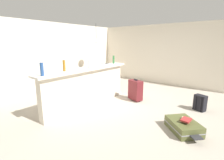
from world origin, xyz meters
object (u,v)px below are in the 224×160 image
Objects in this scene: bottle_green at (114,60)px; pendant_lamp at (96,40)px; bottle_amber at (64,66)px; bottle_white at (89,64)px; dining_chair_near_partition at (107,74)px; bottle_blue at (42,69)px; dining_table at (97,69)px; bottle_clear at (104,62)px; suitcase_upright_maroon at (135,90)px; backpack_black at (200,103)px; book_stack at (186,120)px; suitcase_flat_olive at (183,126)px.

bottle_green is 1.84m from pendant_lamp.
bottle_white is at bearing -10.59° from bottle_amber.
bottle_green is 1.38m from dining_chair_near_partition.
pendant_lamp reaches higher than bottle_blue.
dining_table is at bearing 25.40° from bottle_blue.
bottle_white is 0.24× the size of dining_chair_near_partition.
dining_chair_near_partition is at bearing 37.38° from bottle_clear.
suitcase_upright_maroon is 1.60× the size of backpack_black.
bottle_amber reaches higher than dining_table.
pendant_lamp is (0.05, 0.61, 1.32)m from dining_chair_near_partition.
backpack_black is 1.37× the size of book_stack.
bottle_white is at bearing -151.93° from dining_chair_near_partition.
backpack_black is at bearing -0.02° from book_stack.
bottle_amber is 1.89m from bottle_green.
dining_table is (1.35, 1.56, -0.53)m from bottle_clear.
suitcase_upright_maroon is (2.52, -0.76, -0.89)m from bottle_blue.
bottle_blue is 2.78m from suitcase_upright_maroon.
bottle_clear is 2.26m from pendant_lamp.
dining_chair_near_partition is 2.21× the size of backpack_black.
pendant_lamp is at bearing 71.63° from suitcase_upright_maroon.
dining_table is 2.62× the size of backpack_black.
dining_chair_near_partition is at bearing 63.73° from suitcase_flat_olive.
dining_table is at bearing 49.07° from bottle_clear.
bottle_clear is 0.66× the size of book_stack.
bottle_white is at bearing -175.22° from bottle_green.
suitcase_upright_maroon is at bearing -108.37° from pendant_lamp.
bottle_green reaches higher than dining_table.
dining_table is 1.40× the size of pendant_lamp.
book_stack is at bearing -98.10° from bottle_clear.
bottle_amber is at bearing 109.46° from book_stack.
dining_chair_near_partition is at bearing 18.89° from bottle_amber.
suitcase_flat_olive is 1.26× the size of suitcase_upright_maroon.
dining_chair_near_partition is at bearing -89.36° from dining_table.
bottle_amber is at bearing 154.87° from suitcase_upright_maroon.
bottle_blue is at bearing -153.78° from pendant_lamp.
bottle_white reaches higher than bottle_clear.
pendant_lamp reaches higher than dining_chair_near_partition.
dining_table reaches higher than suitcase_flat_olive.
bottle_blue is at bearing -177.87° from bottle_green.
book_stack is at bearing -58.06° from bottle_blue.
bottle_blue is at bearing 122.04° from suitcase_flat_olive.
dining_table is 1.31× the size of suitcase_flat_olive.
dining_table reaches higher than backpack_black.
bottle_amber is 2.96m from suitcase_flat_olive.
pendant_lamp reaches higher than suitcase_upright_maroon.
bottle_clear is at bearing -0.27° from bottle_blue.
dining_chair_near_partition reaches higher than suitcase_flat_olive.
bottle_clear is at bearing 81.49° from suitcase_flat_olive.
dining_table is (2.63, 1.42, -0.56)m from bottle_amber.
book_stack is (-0.96, -1.73, -0.08)m from suitcase_upright_maroon.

